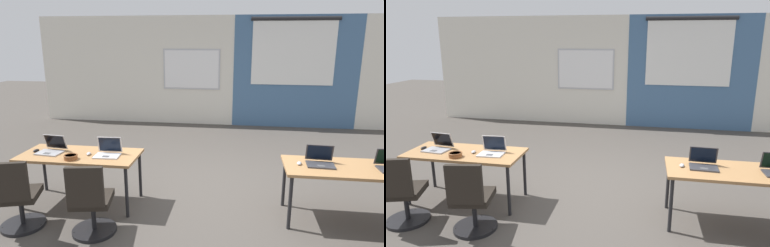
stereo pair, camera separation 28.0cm
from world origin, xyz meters
The scene contains 13 objects.
ground_plane centered at (0.00, 0.00, 0.00)m, with size 24.00×24.00×0.00m.
back_wall_assembly centered at (0.04, 4.20, 1.41)m, with size 10.00×0.27×2.80m.
desk_near_left centered at (-1.75, -0.60, 0.66)m, with size 1.60×0.70×0.72m.
desk_near_right centered at (1.75, -0.60, 0.66)m, with size 1.60×0.70×0.72m.
laptop_near_right_inner centered at (1.39, -0.55, 0.77)m, with size 0.34×0.31×0.23m.
mouse_near_right_inner centered at (1.14, -0.59, 0.74)m, with size 0.08×0.11×0.03m.
laptop_near_left_inner centered at (-1.35, -0.60, 0.77)m, with size 0.34×0.29×0.24m.
mouse_near_left_inner centered at (-1.61, -0.62, 0.74)m, with size 0.08×0.11×0.03m.
chair_near_left_inner centered at (-1.28, -1.36, 0.38)m, with size 0.52×0.57×0.92m.
laptop_near_left_end centered at (-2.17, -0.59, 0.77)m, with size 0.36×0.33×0.23m.
mouse_near_left_end centered at (-2.39, -0.60, 0.74)m, with size 0.08×0.11×0.03m.
chair_near_left_end centered at (-2.19, -1.36, 0.38)m, with size 0.55×0.60×0.92m.
snack_bowl centered at (-1.77, -0.82, 0.76)m, with size 0.18×0.18×0.06m.
Camera 1 is at (0.37, -4.72, 2.25)m, focal length 31.87 mm.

